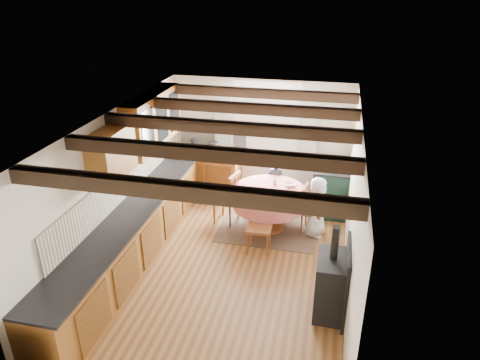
% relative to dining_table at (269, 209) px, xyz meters
% --- Properties ---
extents(floor, '(3.60, 5.50, 0.00)m').
position_rel_dining_table_xyz_m(floor, '(-0.42, -1.30, -0.39)').
color(floor, olive).
rests_on(floor, ground).
extents(ceiling, '(3.60, 5.50, 0.00)m').
position_rel_dining_table_xyz_m(ceiling, '(-0.42, -1.30, 2.01)').
color(ceiling, white).
rests_on(ceiling, ground).
extents(wall_back, '(3.60, 0.00, 2.40)m').
position_rel_dining_table_xyz_m(wall_back, '(-0.42, 1.45, 0.81)').
color(wall_back, silver).
rests_on(wall_back, ground).
extents(wall_front, '(3.60, 0.00, 2.40)m').
position_rel_dining_table_xyz_m(wall_front, '(-0.42, -4.05, 0.81)').
color(wall_front, silver).
rests_on(wall_front, ground).
extents(wall_left, '(0.00, 5.50, 2.40)m').
position_rel_dining_table_xyz_m(wall_left, '(-2.22, -1.30, 0.81)').
color(wall_left, silver).
rests_on(wall_left, ground).
extents(wall_right, '(0.00, 5.50, 2.40)m').
position_rel_dining_table_xyz_m(wall_right, '(1.38, -1.30, 0.81)').
color(wall_right, silver).
rests_on(wall_right, ground).
extents(beam_a, '(3.60, 0.16, 0.16)m').
position_rel_dining_table_xyz_m(beam_a, '(-0.42, -3.30, 1.92)').
color(beam_a, black).
rests_on(beam_a, ceiling).
extents(beam_b, '(3.60, 0.16, 0.16)m').
position_rel_dining_table_xyz_m(beam_b, '(-0.42, -2.30, 1.92)').
color(beam_b, black).
rests_on(beam_b, ceiling).
extents(beam_c, '(3.60, 0.16, 0.16)m').
position_rel_dining_table_xyz_m(beam_c, '(-0.42, -1.30, 1.92)').
color(beam_c, black).
rests_on(beam_c, ceiling).
extents(beam_d, '(3.60, 0.16, 0.16)m').
position_rel_dining_table_xyz_m(beam_d, '(-0.42, -0.30, 1.92)').
color(beam_d, black).
rests_on(beam_d, ceiling).
extents(beam_e, '(3.60, 0.16, 0.16)m').
position_rel_dining_table_xyz_m(beam_e, '(-0.42, 0.70, 1.92)').
color(beam_e, black).
rests_on(beam_e, ceiling).
extents(splash_left, '(0.02, 4.50, 0.55)m').
position_rel_dining_table_xyz_m(splash_left, '(-2.20, -1.00, 0.81)').
color(splash_left, beige).
rests_on(splash_left, wall_left).
extents(splash_back, '(1.40, 0.02, 0.55)m').
position_rel_dining_table_xyz_m(splash_back, '(-1.42, 1.43, 0.81)').
color(splash_back, beige).
rests_on(splash_back, wall_back).
extents(base_cabinet_left, '(0.60, 5.30, 0.88)m').
position_rel_dining_table_xyz_m(base_cabinet_left, '(-1.92, -1.30, 0.05)').
color(base_cabinet_left, brown).
rests_on(base_cabinet_left, floor).
extents(base_cabinet_back, '(1.30, 0.60, 0.88)m').
position_rel_dining_table_xyz_m(base_cabinet_back, '(-1.47, 1.15, 0.05)').
color(base_cabinet_back, brown).
rests_on(base_cabinet_back, floor).
extents(worktop_left, '(0.64, 5.30, 0.04)m').
position_rel_dining_table_xyz_m(worktop_left, '(-1.90, -1.30, 0.51)').
color(worktop_left, black).
rests_on(worktop_left, base_cabinet_left).
extents(worktop_back, '(1.30, 0.64, 0.04)m').
position_rel_dining_table_xyz_m(worktop_back, '(-1.47, 1.13, 0.51)').
color(worktop_back, black).
rests_on(worktop_back, base_cabinet_back).
extents(wall_cabinet_glass, '(0.34, 1.80, 0.90)m').
position_rel_dining_table_xyz_m(wall_cabinet_glass, '(-2.05, -0.10, 1.56)').
color(wall_cabinet_glass, brown).
rests_on(wall_cabinet_glass, wall_left).
extents(wall_cabinet_solid, '(0.34, 0.90, 0.70)m').
position_rel_dining_table_xyz_m(wall_cabinet_solid, '(-2.05, -1.60, 1.51)').
color(wall_cabinet_solid, brown).
rests_on(wall_cabinet_solid, wall_left).
extents(window_frame, '(1.34, 0.03, 1.54)m').
position_rel_dining_table_xyz_m(window_frame, '(-0.32, 1.44, 1.21)').
color(window_frame, white).
rests_on(window_frame, wall_back).
extents(window_pane, '(1.20, 0.01, 1.40)m').
position_rel_dining_table_xyz_m(window_pane, '(-0.32, 1.44, 1.21)').
color(window_pane, white).
rests_on(window_pane, wall_back).
extents(curtain_left, '(0.35, 0.10, 2.10)m').
position_rel_dining_table_xyz_m(curtain_left, '(-1.17, 1.35, 0.71)').
color(curtain_left, beige).
rests_on(curtain_left, wall_back).
extents(curtain_right, '(0.35, 0.10, 2.10)m').
position_rel_dining_table_xyz_m(curtain_right, '(0.53, 1.35, 0.71)').
color(curtain_right, beige).
rests_on(curtain_right, wall_back).
extents(curtain_rod, '(2.00, 0.03, 0.03)m').
position_rel_dining_table_xyz_m(curtain_rod, '(-0.32, 1.35, 1.81)').
color(curtain_rod, black).
rests_on(curtain_rod, wall_back).
extents(wall_picture, '(0.04, 0.50, 0.60)m').
position_rel_dining_table_xyz_m(wall_picture, '(1.35, 1.00, 1.31)').
color(wall_picture, gold).
rests_on(wall_picture, wall_right).
extents(wall_plate, '(0.30, 0.02, 0.30)m').
position_rel_dining_table_xyz_m(wall_plate, '(0.63, 1.42, 1.31)').
color(wall_plate, silver).
rests_on(wall_plate, wall_back).
extents(rug, '(1.76, 1.37, 0.01)m').
position_rel_dining_table_xyz_m(rug, '(0.00, 0.00, -0.39)').
color(rug, '#4F3D38').
rests_on(rug, floor).
extents(dining_table, '(1.30, 1.30, 0.78)m').
position_rel_dining_table_xyz_m(dining_table, '(0.00, 0.00, 0.00)').
color(dining_table, '#B55C67').
rests_on(dining_table, floor).
extents(chair_near, '(0.41, 0.43, 0.95)m').
position_rel_dining_table_xyz_m(chair_near, '(-0.04, -0.76, 0.08)').
color(chair_near, brown).
rests_on(chair_near, floor).
extents(chair_left, '(0.53, 0.52, 1.00)m').
position_rel_dining_table_xyz_m(chair_left, '(-0.81, 0.07, 0.11)').
color(chair_left, brown).
rests_on(chair_left, floor).
extents(chair_right, '(0.46, 0.44, 0.89)m').
position_rel_dining_table_xyz_m(chair_right, '(0.78, 0.05, 0.05)').
color(chair_right, brown).
rests_on(chair_right, floor).
extents(aga_range, '(0.67, 1.04, 0.96)m').
position_rel_dining_table_xyz_m(aga_range, '(1.05, 1.00, 0.09)').
color(aga_range, black).
rests_on(aga_range, floor).
extents(cast_iron_stove, '(0.40, 0.67, 1.34)m').
position_rel_dining_table_xyz_m(cast_iron_stove, '(1.16, -1.99, 0.28)').
color(cast_iron_stove, black).
rests_on(cast_iron_stove, floor).
extents(child_far, '(0.45, 0.36, 1.08)m').
position_rel_dining_table_xyz_m(child_far, '(-0.01, 0.76, 0.15)').
color(child_far, '#34343C').
rests_on(child_far, floor).
extents(child_right, '(0.45, 0.60, 1.10)m').
position_rel_dining_table_xyz_m(child_right, '(0.85, -0.04, 0.16)').
color(child_right, silver).
rests_on(child_right, floor).
extents(bowl_a, '(0.24, 0.24, 0.05)m').
position_rel_dining_table_xyz_m(bowl_a, '(0.33, 0.23, 0.42)').
color(bowl_a, silver).
rests_on(bowl_a, dining_table).
extents(bowl_b, '(0.27, 0.27, 0.06)m').
position_rel_dining_table_xyz_m(bowl_b, '(0.14, -0.24, 0.42)').
color(bowl_b, silver).
rests_on(bowl_b, dining_table).
extents(cup, '(0.11, 0.11, 0.09)m').
position_rel_dining_table_xyz_m(cup, '(0.06, 0.23, 0.44)').
color(cup, silver).
rests_on(cup, dining_table).
extents(canister_tall, '(0.15, 0.15, 0.26)m').
position_rel_dining_table_xyz_m(canister_tall, '(-1.74, 1.16, 0.66)').
color(canister_tall, '#262628').
rests_on(canister_tall, worktop_back).
extents(canister_wide, '(0.20, 0.20, 0.22)m').
position_rel_dining_table_xyz_m(canister_wide, '(-1.34, 1.14, 0.64)').
color(canister_wide, '#262628').
rests_on(canister_wide, worktop_back).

